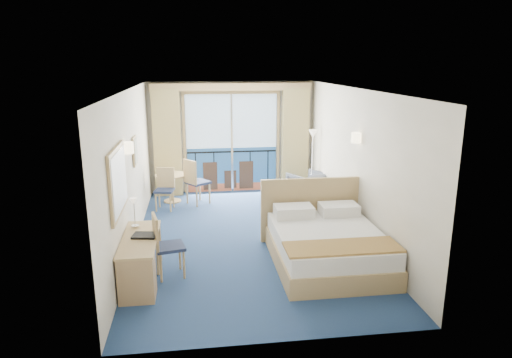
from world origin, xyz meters
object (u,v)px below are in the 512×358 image
at_px(round_table, 172,181).
at_px(table_chair_a, 195,179).
at_px(bed, 326,244).
at_px(desk, 138,269).
at_px(desk_chair, 164,242).
at_px(nightstand, 336,215).
at_px(armchair, 308,187).
at_px(table_chair_b, 165,186).
at_px(floor_lamp, 313,147).

height_order(round_table, table_chair_a, table_chair_a).
relative_size(bed, desk, 1.49).
distance_m(desk, desk_chair, 0.63).
xyz_separation_m(desk, round_table, (0.28, 4.36, 0.11)).
relative_size(bed, desk_chair, 2.23).
bearing_deg(table_chair_a, nightstand, -161.19).
bearing_deg(desk, round_table, 86.35).
distance_m(armchair, table_chair_b, 3.24).
bearing_deg(nightstand, table_chair_a, 145.46).
relative_size(bed, armchair, 2.82).
bearing_deg(nightstand, table_chair_b, 153.87).
bearing_deg(table_chair_a, round_table, 24.78).
distance_m(floor_lamp, desk, 5.62).
distance_m(nightstand, armchair, 1.70).
distance_m(desk_chair, round_table, 3.86).
height_order(bed, armchair, bed).
xyz_separation_m(bed, round_table, (-2.60, 3.71, 0.17)).
relative_size(armchair, desk_chair, 0.79).
xyz_separation_m(desk, desk_chair, (0.33, 0.50, 0.17)).
distance_m(armchair, desk_chair, 4.57).
height_order(armchair, desk_chair, desk_chair).
bearing_deg(table_chair_b, nightstand, -16.59).
relative_size(desk, round_table, 2.03).
distance_m(table_chair_a, table_chair_b, 0.69).
bearing_deg(table_chair_b, floor_lamp, 16.48).
height_order(bed, round_table, bed).
bearing_deg(floor_lamp, desk, -129.85).
bearing_deg(table_chair_b, round_table, 86.02).
xyz_separation_m(nightstand, floor_lamp, (0.04, 2.07, 0.98)).
relative_size(nightstand, desk_chair, 0.52).
xyz_separation_m(bed, nightstand, (0.65, 1.55, -0.07)).
relative_size(desk_chair, round_table, 1.36).
xyz_separation_m(armchair, table_chair_a, (-2.58, 0.18, 0.24)).
bearing_deg(armchair, bed, 53.47).
xyz_separation_m(bed, table_chair_a, (-2.07, 3.42, 0.27)).
relative_size(bed, nightstand, 4.33).
relative_size(armchair, desk, 0.53).
xyz_separation_m(desk, table_chair_a, (0.80, 4.07, 0.21)).
height_order(floor_lamp, round_table, floor_lamp).
distance_m(armchair, round_table, 3.15).
bearing_deg(desk, nightstand, 31.96).
xyz_separation_m(floor_lamp, table_chair_a, (-2.76, -0.19, -0.64)).
xyz_separation_m(armchair, round_table, (-3.11, 0.47, 0.14)).
bearing_deg(nightstand, bed, -112.66).
relative_size(nightstand, round_table, 0.70).
relative_size(floor_lamp, desk_chair, 1.66).
bearing_deg(round_table, desk_chair, -89.16).
bearing_deg(floor_lamp, armchair, -114.89).
bearing_deg(nightstand, desk_chair, -151.96).
xyz_separation_m(bed, table_chair_b, (-2.72, 3.20, 0.19)).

